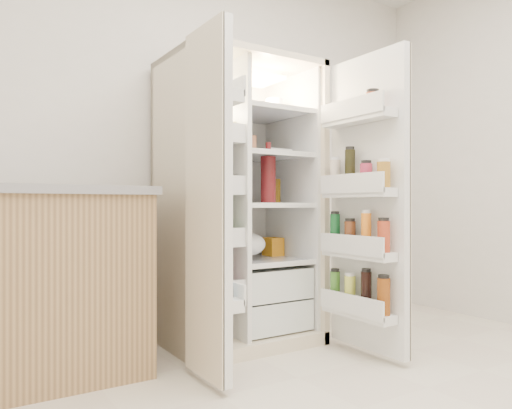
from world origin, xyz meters
TOP-DOWN VIEW (x-y plane):
  - wall_back at (0.00, 2.00)m, footprint 4.00×0.02m
  - refrigerator at (0.09, 1.65)m, footprint 0.92×0.70m
  - freezer_door at (-0.43, 1.05)m, footprint 0.15×0.40m
  - fridge_door at (0.55, 0.96)m, footprint 0.17×0.58m
  - kitchen_counter at (-1.27, 1.60)m, footprint 1.35×0.72m

SIDE VIEW (x-z plane):
  - kitchen_counter at x=-1.27m, z-range 0.00..0.98m
  - refrigerator at x=0.09m, z-range -0.16..1.64m
  - fridge_door at x=0.55m, z-range 0.01..1.73m
  - freezer_door at x=-0.43m, z-range 0.03..1.75m
  - wall_back at x=0.00m, z-range 0.00..2.70m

